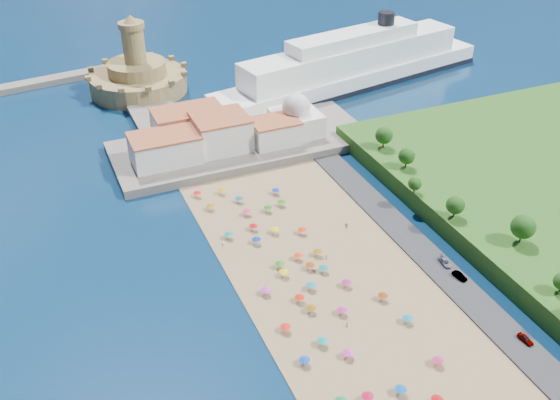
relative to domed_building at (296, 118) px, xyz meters
name	(u,v)px	position (x,y,z in m)	size (l,w,h in m)	color
ground	(304,278)	(-30.00, -71.00, -8.97)	(700.00, 700.00, 0.00)	#071938
terrace	(242,144)	(-20.00, 2.00, -7.47)	(90.00, 36.00, 3.00)	#59544C
jetty	(157,117)	(-42.00, 37.00, -7.77)	(18.00, 70.00, 2.40)	#59544C
waterfront_buildings	(205,134)	(-33.05, 2.64, -1.10)	(57.00, 29.00, 11.00)	silver
domed_building	(296,118)	(0.00, 0.00, 0.00)	(16.00, 16.00, 15.00)	silver
fortress	(138,76)	(-42.00, 67.00, -2.29)	(40.00, 40.00, 32.40)	tan
cruise_ship	(352,66)	(43.13, 37.67, -0.44)	(133.35, 43.69, 28.82)	black
beach_parasols	(310,289)	(-31.70, -77.85, -6.83)	(31.89, 113.62, 2.20)	gray
beachgoers	(318,271)	(-26.03, -71.12, -7.86)	(36.78, 93.74, 1.88)	tan
parked_cars	(471,287)	(6.00, -92.08, -7.59)	(2.43, 34.75, 1.40)	gray
hillside_trees	(480,213)	(19.28, -76.45, 1.27)	(16.85, 110.60, 8.18)	#382314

